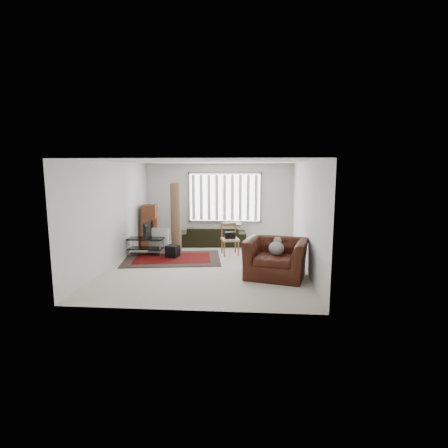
{
  "coord_description": "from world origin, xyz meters",
  "views": [
    {
      "loc": [
        1.14,
        -8.89,
        2.52
      ],
      "look_at": [
        0.39,
        0.35,
        1.05
      ],
      "focal_mm": 28.0,
      "sensor_mm": 36.0,
      "label": 1
    }
  ],
  "objects_px": {
    "sofa": "(213,233)",
    "side_chair": "(230,238)",
    "moving_boxes": "(150,227)",
    "armchair": "(276,255)",
    "tv_stand": "(146,243)"
  },
  "relations": [
    {
      "from": "sofa",
      "to": "side_chair",
      "type": "xyz_separation_m",
      "value": [
        0.65,
        -1.25,
        0.09
      ]
    },
    {
      "from": "moving_boxes",
      "to": "side_chair",
      "type": "height_order",
      "value": "moving_boxes"
    },
    {
      "from": "armchair",
      "to": "tv_stand",
      "type": "bearing_deg",
      "value": 168.29
    },
    {
      "from": "sofa",
      "to": "side_chair",
      "type": "relative_size",
      "value": 2.37
    },
    {
      "from": "tv_stand",
      "to": "moving_boxes",
      "type": "height_order",
      "value": "moving_boxes"
    },
    {
      "from": "armchair",
      "to": "moving_boxes",
      "type": "bearing_deg",
      "value": 156.96
    },
    {
      "from": "moving_boxes",
      "to": "side_chair",
      "type": "bearing_deg",
      "value": -18.03
    },
    {
      "from": "moving_boxes",
      "to": "armchair",
      "type": "relative_size",
      "value": 0.84
    },
    {
      "from": "tv_stand",
      "to": "sofa",
      "type": "relative_size",
      "value": 0.48
    },
    {
      "from": "moving_boxes",
      "to": "sofa",
      "type": "distance_m",
      "value": 2.05
    },
    {
      "from": "tv_stand",
      "to": "moving_boxes",
      "type": "bearing_deg",
      "value": 99.81
    },
    {
      "from": "sofa",
      "to": "side_chair",
      "type": "distance_m",
      "value": 1.41
    },
    {
      "from": "moving_boxes",
      "to": "side_chair",
      "type": "xyz_separation_m",
      "value": [
        2.64,
        -0.86,
        -0.13
      ]
    },
    {
      "from": "moving_boxes",
      "to": "side_chair",
      "type": "distance_m",
      "value": 2.78
    },
    {
      "from": "side_chair",
      "to": "armchair",
      "type": "distance_m",
      "value": 2.38
    }
  ]
}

